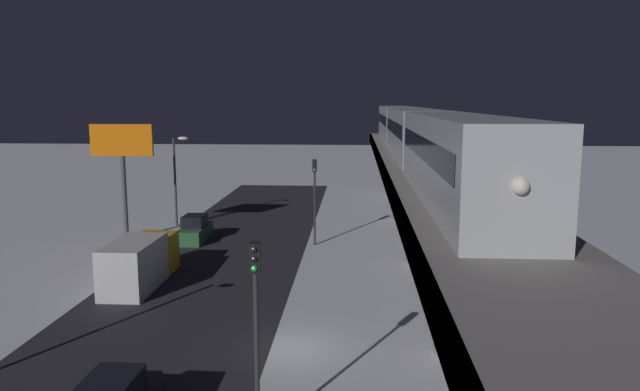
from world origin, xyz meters
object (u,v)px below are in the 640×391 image
object	(u,v)px
commercial_billboard	(122,152)
traffic_light_near	(256,313)
box_truck	(140,262)
subway_train	(414,132)
sedan_green	(195,230)
traffic_light_mid	(315,189)

from	to	relation	value
commercial_billboard	traffic_light_near	bearing A→B (deg)	118.99
box_truck	subway_train	bearing A→B (deg)	-149.59
sedan_green	traffic_light_near	xyz separation A→B (m)	(-9.30, 26.48, 3.40)
subway_train	sedan_green	size ratio (longest dim) A/B	12.52
box_truck	traffic_light_mid	size ratio (longest dim) A/B	1.16
traffic_light_near	traffic_light_mid	distance (m)	25.64
subway_train	sedan_green	bearing A→B (deg)	-4.37
subway_train	traffic_light_mid	world-z (taller)	subway_train
subway_train	traffic_light_near	bearing A→B (deg)	74.27
subway_train	commercial_billboard	bearing A→B (deg)	-3.43
box_truck	sedan_green	bearing A→B (deg)	-91.04
commercial_billboard	box_truck	bearing A→B (deg)	115.21
traffic_light_near	subway_train	bearing A→B (deg)	-105.73
subway_train	traffic_light_mid	size ratio (longest dim) A/B	8.67
subway_train	traffic_light_mid	bearing A→B (deg)	-3.32
traffic_light_near	traffic_light_mid	bearing A→B (deg)	-90.00
sedan_green	traffic_light_near	size ratio (longest dim) A/B	0.69
box_truck	commercial_billboard	distance (m)	13.39
subway_train	sedan_green	xyz separation A→B (m)	(16.41, -1.25, -7.65)
sedan_green	box_truck	size ratio (longest dim) A/B	0.60
sedan_green	traffic_light_near	distance (m)	28.27
traffic_light_near	traffic_light_mid	size ratio (longest dim) A/B	1.00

